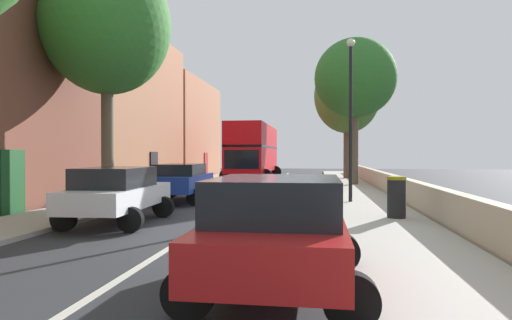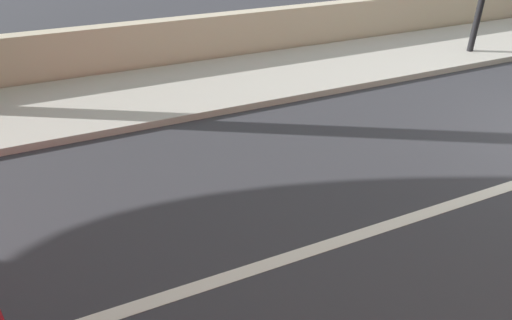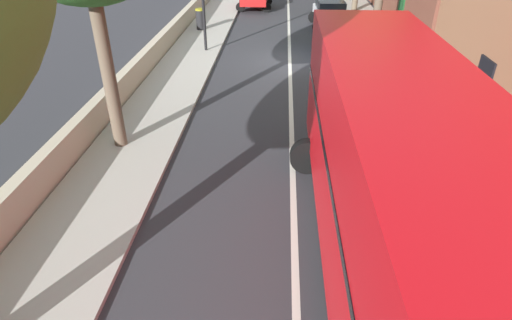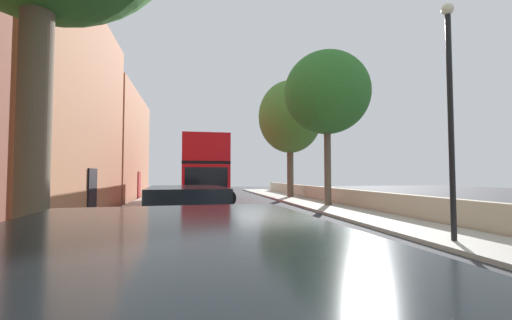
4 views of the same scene
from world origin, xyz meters
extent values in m
plane|color=#333338|center=(0.00, 0.00, 0.00)|extent=(84.00, 84.00, 0.00)
cube|color=silver|center=(0.00, 0.00, 0.00)|extent=(0.16, 54.00, 0.01)
cube|color=#B2ADA3|center=(-4.90, 0.00, 0.06)|extent=(2.60, 60.00, 0.12)
cube|color=#B2ADA3|center=(4.90, 0.00, 0.06)|extent=(2.60, 60.00, 0.12)
cube|color=#9E6647|center=(-8.50, 6.00, 4.56)|extent=(4.00, 11.52, 9.12)
cube|color=black|center=(-6.47, 6.00, 1.05)|extent=(0.08, 1.10, 2.10)
cube|color=#9E6647|center=(-8.50, 18.00, 4.07)|extent=(4.00, 11.52, 8.14)
cube|color=maroon|center=(-6.47, 18.00, 1.05)|extent=(0.08, 1.10, 2.10)
cube|color=beige|center=(6.45, 0.00, 0.50)|extent=(0.36, 54.00, 1.01)
cube|color=red|center=(-1.70, 13.68, 1.55)|extent=(2.56, 10.79, 1.70)
cube|color=black|center=(-1.70, 13.68, 2.48)|extent=(2.58, 10.68, 0.16)
cube|color=red|center=(-1.70, 13.68, 3.31)|extent=(2.56, 10.79, 1.50)
cube|color=black|center=(-1.67, 8.32, 1.64)|extent=(2.20, 0.07, 1.19)
cylinder|color=black|center=(-0.40, 10.03, 0.50)|extent=(1.00, 0.31, 1.00)
cylinder|color=black|center=(-2.96, 10.01, 0.50)|extent=(1.00, 0.31, 1.00)
cylinder|color=black|center=(-0.44, 17.35, 0.50)|extent=(1.00, 0.31, 1.00)
cylinder|color=black|center=(-3.00, 17.34, 0.50)|extent=(1.00, 0.31, 1.00)
cube|color=black|center=(-2.49, -7.15, 1.32)|extent=(1.68, 2.43, 0.55)
cube|color=#1E389E|center=(-2.50, -1.14, 0.79)|extent=(1.92, 4.55, 0.63)
cube|color=black|center=(-2.49, -1.36, 1.34)|extent=(1.70, 2.53, 0.46)
cylinder|color=black|center=(-3.45, 0.21, 0.32)|extent=(0.65, 0.25, 0.64)
cylinder|color=black|center=(-1.67, 0.29, 0.32)|extent=(0.65, 0.25, 0.64)
cylinder|color=black|center=(-3.33, -2.56, 0.32)|extent=(0.65, 0.25, 0.64)
cylinder|color=black|center=(-1.55, -2.49, 0.32)|extent=(0.65, 0.25, 0.64)
cylinder|color=brown|center=(-4.59, -3.43, 2.82)|extent=(0.44, 0.44, 5.41)
cylinder|color=brown|center=(5.29, 8.95, 2.76)|extent=(0.39, 0.39, 5.28)
ellipsoid|color=#2D6B28|center=(5.29, 8.95, 6.64)|extent=(4.97, 4.97, 4.85)
cylinder|color=brown|center=(5.24, 16.03, 2.67)|extent=(0.51, 0.51, 5.11)
ellipsoid|color=#47752D|center=(5.24, 16.03, 6.49)|extent=(5.05, 5.05, 5.78)
cylinder|color=black|center=(4.30, -1.21, 3.12)|extent=(0.14, 0.14, 6.00)
sphere|color=silver|center=(4.30, -1.21, 6.27)|extent=(0.32, 0.32, 0.32)
camera|label=1|loc=(3.07, -18.60, 1.95)|focal=30.86mm
camera|label=2|loc=(-3.14, 7.63, 3.28)|focal=32.24mm
camera|label=3|loc=(0.42, 20.20, 6.40)|focal=29.70mm
camera|label=4|loc=(-2.38, -8.48, 1.82)|focal=22.58mm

